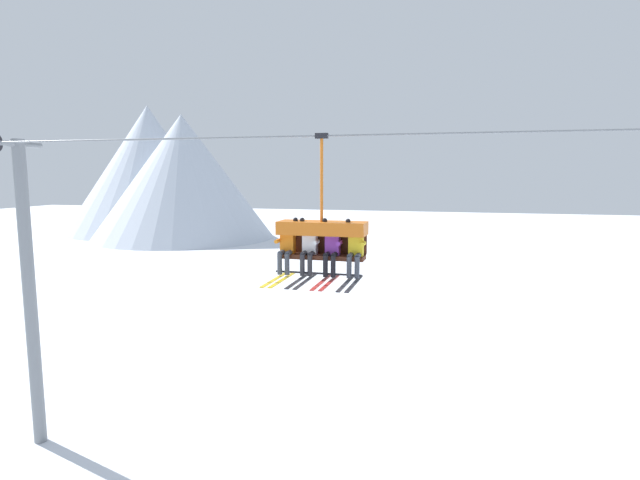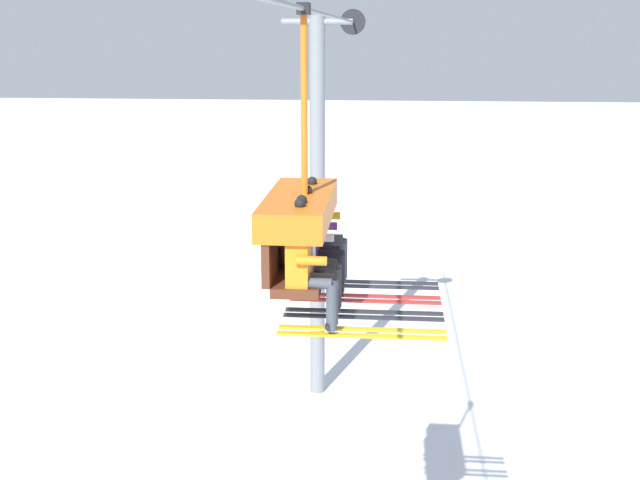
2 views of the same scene
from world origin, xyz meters
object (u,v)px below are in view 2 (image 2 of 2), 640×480
lift_tower_far (318,204)px  chairlift_chair (298,219)px  skier_white (315,253)px  skier_yellow (324,229)px  skier_orange (310,267)px  skier_purple (320,240)px

lift_tower_far → chairlift_chair: (-10.07, -0.71, 1.97)m
skier_white → skier_yellow: bearing=0.0°
skier_orange → skier_yellow: bearing=0.0°
chairlift_chair → skier_purple: (0.26, -0.21, -0.29)m
lift_tower_far → skier_white: lift_tower_far is taller
chairlift_chair → skier_orange: size_ratio=1.84×
skier_white → skier_purple: same height
lift_tower_far → skier_orange: 11.03m
chairlift_chair → skier_purple: size_ratio=1.84×
skier_purple → skier_yellow: (0.53, 0.00, 0.00)m
chairlift_chair → skier_purple: chairlift_chair is taller
skier_orange → skier_white: 0.53m
lift_tower_far → skier_purple: size_ratio=5.42×
lift_tower_far → skier_white: (-10.34, -0.92, 1.68)m
skier_white → skier_yellow: 1.07m
lift_tower_far → skier_orange: bearing=-175.1°
lift_tower_far → skier_orange: size_ratio=5.42×
lift_tower_far → skier_purple: lift_tower_far is taller
chairlift_chair → skier_yellow: 0.88m
chairlift_chair → skier_white: (-0.27, -0.21, -0.29)m
skier_white → skier_purple: (0.53, 0.00, 0.00)m
chairlift_chair → skier_orange: bearing=-165.0°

